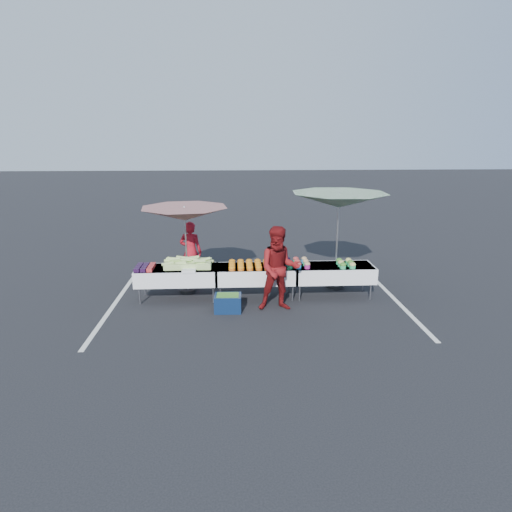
{
  "coord_description": "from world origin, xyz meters",
  "views": [
    {
      "loc": [
        -0.5,
        -9.38,
        3.62
      ],
      "look_at": [
        0.0,
        0.0,
        1.0
      ],
      "focal_mm": 30.0,
      "sensor_mm": 36.0,
      "label": 1
    }
  ],
  "objects_px": {
    "customer": "(279,269)",
    "storage_bin": "(228,303)",
    "table_left": "(178,275)",
    "vendor": "(191,252)",
    "umbrella_left": "(185,214)",
    "table_center": "(256,273)",
    "umbrella_right": "(339,201)",
    "table_right": "(333,272)"
  },
  "relations": [
    {
      "from": "table_left",
      "to": "table_right",
      "type": "bearing_deg",
      "value": 0.0
    },
    {
      "from": "vendor",
      "to": "umbrella_right",
      "type": "xyz_separation_m",
      "value": [
        3.61,
        -0.63,
        1.37
      ]
    },
    {
      "from": "table_right",
      "to": "umbrella_right",
      "type": "distance_m",
      "value": 1.7
    },
    {
      "from": "vendor",
      "to": "customer",
      "type": "distance_m",
      "value": 2.87
    },
    {
      "from": "table_left",
      "to": "storage_bin",
      "type": "distance_m",
      "value": 1.46
    },
    {
      "from": "vendor",
      "to": "storage_bin",
      "type": "relative_size",
      "value": 2.7
    },
    {
      "from": "umbrella_left",
      "to": "umbrella_right",
      "type": "bearing_deg",
      "value": 2.67
    },
    {
      "from": "table_left",
      "to": "table_right",
      "type": "xyz_separation_m",
      "value": [
        3.6,
        0.0,
        0.0
      ]
    },
    {
      "from": "vendor",
      "to": "umbrella_right",
      "type": "height_order",
      "value": "umbrella_right"
    },
    {
      "from": "table_center",
      "to": "vendor",
      "type": "bearing_deg",
      "value": 142.24
    },
    {
      "from": "vendor",
      "to": "umbrella_left",
      "type": "xyz_separation_m",
      "value": [
        -0.02,
        -0.8,
        1.11
      ]
    },
    {
      "from": "table_right",
      "to": "table_left",
      "type": "bearing_deg",
      "value": 180.0
    },
    {
      "from": "table_center",
      "to": "vendor",
      "type": "height_order",
      "value": "vendor"
    },
    {
      "from": "table_left",
      "to": "umbrella_left",
      "type": "bearing_deg",
      "value": 68.66
    },
    {
      "from": "customer",
      "to": "umbrella_right",
      "type": "relative_size",
      "value": 0.62
    },
    {
      "from": "customer",
      "to": "table_left",
      "type": "bearing_deg",
      "value": 161.45
    },
    {
      "from": "table_right",
      "to": "umbrella_left",
      "type": "height_order",
      "value": "umbrella_left"
    },
    {
      "from": "umbrella_right",
      "to": "storage_bin",
      "type": "xyz_separation_m",
      "value": [
        -2.66,
        -1.41,
        -1.96
      ]
    },
    {
      "from": "table_center",
      "to": "umbrella_left",
      "type": "xyz_separation_m",
      "value": [
        -1.63,
        0.44,
        1.31
      ]
    },
    {
      "from": "customer",
      "to": "umbrella_right",
      "type": "distance_m",
      "value": 2.41
    },
    {
      "from": "umbrella_right",
      "to": "vendor",
      "type": "bearing_deg",
      "value": 170.1
    },
    {
      "from": "table_right",
      "to": "customer",
      "type": "xyz_separation_m",
      "value": [
        -1.34,
        -0.75,
        0.33
      ]
    },
    {
      "from": "customer",
      "to": "storage_bin",
      "type": "relative_size",
      "value": 3.14
    },
    {
      "from": "customer",
      "to": "umbrella_left",
      "type": "relative_size",
      "value": 0.74
    },
    {
      "from": "vendor",
      "to": "umbrella_left",
      "type": "bearing_deg",
      "value": 101.99
    },
    {
      "from": "storage_bin",
      "to": "table_left",
      "type": "bearing_deg",
      "value": 147.12
    },
    {
      "from": "vendor",
      "to": "customer",
      "type": "bearing_deg",
      "value": 149.5
    },
    {
      "from": "customer",
      "to": "umbrella_right",
      "type": "xyz_separation_m",
      "value": [
        1.55,
        1.36,
        1.24
      ]
    },
    {
      "from": "table_center",
      "to": "vendor",
      "type": "xyz_separation_m",
      "value": [
        -1.61,
        1.24,
        0.21
      ]
    },
    {
      "from": "table_left",
      "to": "customer",
      "type": "relative_size",
      "value": 1.01
    },
    {
      "from": "table_right",
      "to": "umbrella_right",
      "type": "xyz_separation_m",
      "value": [
        0.21,
        0.61,
        1.57
      ]
    },
    {
      "from": "umbrella_right",
      "to": "storage_bin",
      "type": "distance_m",
      "value": 3.59
    },
    {
      "from": "vendor",
      "to": "umbrella_left",
      "type": "distance_m",
      "value": 1.37
    },
    {
      "from": "table_center",
      "to": "umbrella_left",
      "type": "relative_size",
      "value": 0.75
    },
    {
      "from": "table_right",
      "to": "vendor",
      "type": "xyz_separation_m",
      "value": [
        -3.41,
        1.24,
        0.21
      ]
    },
    {
      "from": "customer",
      "to": "table_center",
      "type": "bearing_deg",
      "value": 121.13
    },
    {
      "from": "table_right",
      "to": "storage_bin",
      "type": "xyz_separation_m",
      "value": [
        -2.45,
        -0.8,
        -0.39
      ]
    },
    {
      "from": "storage_bin",
      "to": "customer",
      "type": "bearing_deg",
      "value": 4.54
    },
    {
      "from": "umbrella_left",
      "to": "table_right",
      "type": "bearing_deg",
      "value": -7.37
    },
    {
      "from": "table_left",
      "to": "umbrella_right",
      "type": "relative_size",
      "value": 0.63
    },
    {
      "from": "table_center",
      "to": "customer",
      "type": "xyz_separation_m",
      "value": [
        0.46,
        -0.75,
        0.33
      ]
    },
    {
      "from": "vendor",
      "to": "umbrella_right",
      "type": "distance_m",
      "value": 3.92
    }
  ]
}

